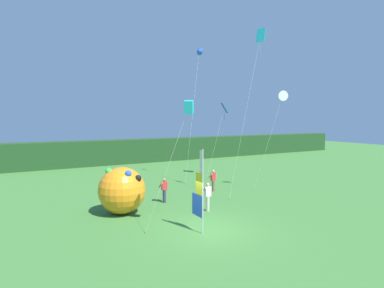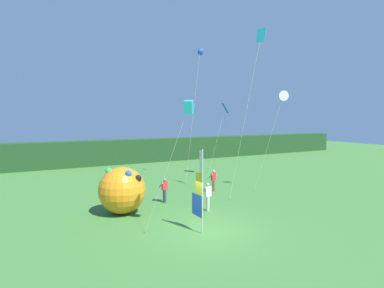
% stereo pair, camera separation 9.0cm
% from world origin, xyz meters
% --- Properties ---
extents(ground_plane, '(120.00, 120.00, 0.00)m').
position_xyz_m(ground_plane, '(0.00, 0.00, 0.00)').
color(ground_plane, '#3D7533').
extents(distant_treeline, '(80.00, 2.40, 2.94)m').
position_xyz_m(distant_treeline, '(0.00, 25.47, 1.47)').
color(distant_treeline, '#1E421E').
rests_on(distant_treeline, ground).
extents(banner_flag, '(0.06, 1.03, 4.11)m').
position_xyz_m(banner_flag, '(-0.40, 0.03, 1.97)').
color(banner_flag, '#B7B7BC').
rests_on(banner_flag, ground).
extents(person_near_banner, '(0.55, 0.48, 1.71)m').
position_xyz_m(person_near_banner, '(1.87, 2.85, 0.91)').
color(person_near_banner, '#B7B2A3').
rests_on(person_near_banner, ground).
extents(person_mid_field, '(0.55, 0.48, 1.63)m').
position_xyz_m(person_mid_field, '(0.41, 5.90, 0.87)').
color(person_mid_field, '#2D334C').
rests_on(person_mid_field, ground).
extents(person_far_left, '(0.55, 0.48, 1.64)m').
position_xyz_m(person_far_left, '(5.07, 7.10, 0.87)').
color(person_far_left, brown).
rests_on(person_far_left, ground).
extents(inflatable_balloon, '(2.74, 2.74, 2.74)m').
position_xyz_m(inflatable_balloon, '(-2.77, 4.86, 1.38)').
color(inflatable_balloon, orange).
rests_on(inflatable_balloon, ground).
extents(kite_white_delta_0, '(2.17, 1.36, 7.64)m').
position_xyz_m(kite_white_delta_0, '(9.53, 4.52, 7.23)').
color(kite_white_delta_0, brown).
rests_on(kite_white_delta_0, ground).
extents(kite_blue_diamond_1, '(2.20, 0.95, 7.02)m').
position_xyz_m(kite_blue_diamond_1, '(9.20, 11.61, 6.33)').
color(kite_blue_diamond_1, brown).
rests_on(kite_blue_diamond_1, ground).
extents(kite_blue_delta_2, '(2.41, 1.64, 11.86)m').
position_xyz_m(kite_blue_delta_2, '(6.54, 11.69, 11.42)').
color(kite_blue_delta_2, brown).
rests_on(kite_blue_delta_2, ground).
extents(kite_cyan_diamond_3, '(2.49, 0.71, 11.70)m').
position_xyz_m(kite_cyan_diamond_3, '(6.64, 3.94, 10.54)').
color(kite_cyan_diamond_3, brown).
rests_on(kite_cyan_diamond_3, ground).
extents(kite_cyan_box_4, '(2.09, 1.59, 6.43)m').
position_xyz_m(kite_cyan_box_4, '(-1.08, -0.11, 6.06)').
color(kite_cyan_box_4, brown).
rests_on(kite_cyan_box_4, ground).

